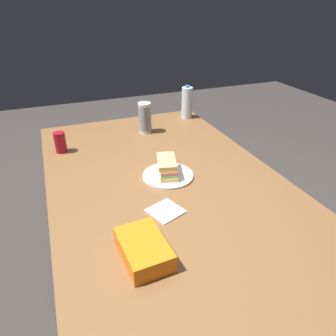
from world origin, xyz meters
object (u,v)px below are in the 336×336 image
Objects in this scene: chip_bag at (144,249)px; paper_plate at (168,176)px; dining_table at (166,192)px; sandwich at (168,167)px; soda_can_red at (60,142)px; water_bottle_tall at (187,103)px; plastic_cup_stack at (145,118)px.

paper_plate is at bearing -33.61° from chip_bag.
dining_table is 0.13m from sandwich.
soda_can_red is at bearing 44.26° from sandwich.
soda_can_red is 0.97m from water_bottle_tall.
soda_can_red is at bearing 106.26° from water_bottle_tall.
water_bottle_tall is at bearing -66.81° from plastic_cup_stack.
soda_can_red is (0.49, 0.48, 0.01)m from sandwich.
plastic_cup_stack is (1.09, -0.35, 0.07)m from chip_bag.
plastic_cup_stack is (0.63, -0.09, 0.17)m from dining_table.
chip_bag is 0.94× the size of water_bottle_tall.
sandwich is at bearing 149.42° from water_bottle_tall.
dining_table is 0.09m from paper_plate.
plastic_cup_stack reaches higher than soda_can_red.
water_bottle_tall is at bearing -33.81° from chip_bag.
sandwich reaches higher than paper_plate.
dining_table is at bearing 147.65° from sandwich.
plastic_cup_stack is (0.60, -0.07, 0.05)m from sandwich.
plastic_cup_stack is at bearing -78.80° from soda_can_red.
water_bottle_tall reaches higher than sandwich.
chip_bag is at bearing 150.18° from sandwich.
soda_can_red is (0.50, 0.48, 0.06)m from paper_plate.
chip_bag is 1.46m from water_bottle_tall.
plastic_cup_stack is at bearing -8.32° from dining_table.
sandwich is at bearing -33.34° from chip_bag.
paper_plate is 0.90m from water_bottle_tall.
sandwich is 0.61m from plastic_cup_stack.
water_bottle_tall is (1.26, -0.73, 0.08)m from chip_bag.
dining_table is at bearing -138.65° from soda_can_red.
chip_bag is at bearing 150.36° from dining_table.
soda_can_red is 0.57m from plastic_cup_stack.
plastic_cup_stack is at bearing 113.19° from water_bottle_tall.
chip_bag is 1.15m from plastic_cup_stack.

